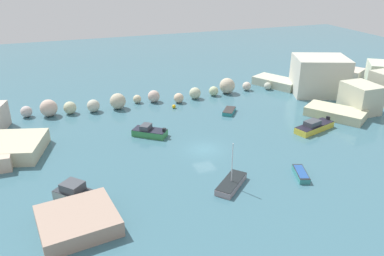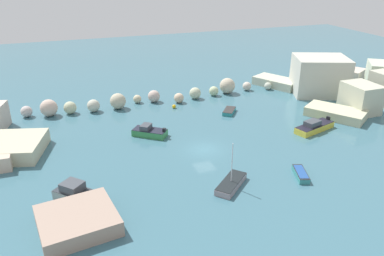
{
  "view_description": "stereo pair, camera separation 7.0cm",
  "coord_description": "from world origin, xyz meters",
  "px_view_note": "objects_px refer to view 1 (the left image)",
  "views": [
    {
      "loc": [
        -15.81,
        -39.6,
        21.76
      ],
      "look_at": [
        0.0,
        4.7,
        1.0
      ],
      "focal_mm": 35.68,
      "sensor_mm": 36.0,
      "label": 1
    },
    {
      "loc": [
        -15.74,
        -39.63,
        21.76
      ],
      "look_at": [
        0.0,
        4.7,
        1.0
      ],
      "focal_mm": 35.68,
      "sensor_mm": 36.0,
      "label": 2
    }
  ],
  "objects_px": {
    "moored_boat_3": "(301,174)",
    "stone_dock": "(78,221)",
    "moored_boat_5": "(149,132)",
    "moored_boat_1": "(78,194)",
    "moored_boat_2": "(229,111)",
    "channel_buoy": "(174,106)",
    "moored_boat_0": "(231,183)",
    "moored_boat_4": "(314,127)"
  },
  "relations": [
    {
      "from": "moored_boat_3",
      "to": "stone_dock",
      "type": "bearing_deg",
      "value": -68.9
    },
    {
      "from": "moored_boat_3",
      "to": "moored_boat_5",
      "type": "bearing_deg",
      "value": -121.54
    },
    {
      "from": "moored_boat_5",
      "to": "moored_boat_3",
      "type": "bearing_deg",
      "value": 166.67
    },
    {
      "from": "moored_boat_1",
      "to": "moored_boat_2",
      "type": "xyz_separation_m",
      "value": [
        23.83,
        16.47,
        -0.4
      ]
    },
    {
      "from": "channel_buoy",
      "to": "moored_boat_5",
      "type": "bearing_deg",
      "value": -125.0
    },
    {
      "from": "channel_buoy",
      "to": "moored_boat_2",
      "type": "height_order",
      "value": "channel_buoy"
    },
    {
      "from": "stone_dock",
      "to": "moored_boat_3",
      "type": "relative_size",
      "value": 1.83
    },
    {
      "from": "stone_dock",
      "to": "moored_boat_0",
      "type": "distance_m",
      "value": 15.68
    },
    {
      "from": "moored_boat_2",
      "to": "moored_boat_5",
      "type": "bearing_deg",
      "value": 143.08
    },
    {
      "from": "channel_buoy",
      "to": "moored_boat_1",
      "type": "relative_size",
      "value": 0.12
    },
    {
      "from": "channel_buoy",
      "to": "moored_boat_3",
      "type": "height_order",
      "value": "moored_boat_3"
    },
    {
      "from": "moored_boat_0",
      "to": "moored_boat_3",
      "type": "distance_m",
      "value": 8.08
    },
    {
      "from": "channel_buoy",
      "to": "moored_boat_4",
      "type": "distance_m",
      "value": 21.68
    },
    {
      "from": "moored_boat_3",
      "to": "moored_boat_5",
      "type": "xyz_separation_m",
      "value": [
        -13.09,
        15.93,
        0.24
      ]
    },
    {
      "from": "moored_boat_1",
      "to": "moored_boat_4",
      "type": "relative_size",
      "value": 0.79
    },
    {
      "from": "stone_dock",
      "to": "moored_boat_1",
      "type": "bearing_deg",
      "value": 85.03
    },
    {
      "from": "channel_buoy",
      "to": "moored_boat_5",
      "type": "distance_m",
      "value": 10.8
    },
    {
      "from": "stone_dock",
      "to": "moored_boat_1",
      "type": "distance_m",
      "value": 4.3
    },
    {
      "from": "moored_boat_1",
      "to": "moored_boat_4",
      "type": "bearing_deg",
      "value": -122.31
    },
    {
      "from": "stone_dock",
      "to": "channel_buoy",
      "type": "distance_m",
      "value": 30.61
    },
    {
      "from": "channel_buoy",
      "to": "moored_boat_2",
      "type": "xyz_separation_m",
      "value": [
        7.45,
        -4.87,
        -0.01
      ]
    },
    {
      "from": "moored_boat_2",
      "to": "moored_boat_1",
      "type": "bearing_deg",
      "value": 161.47
    },
    {
      "from": "moored_boat_2",
      "to": "moored_boat_4",
      "type": "height_order",
      "value": "moored_boat_4"
    },
    {
      "from": "moored_boat_2",
      "to": "moored_boat_3",
      "type": "xyz_separation_m",
      "value": [
        -0.56,
        -19.91,
        0.03
      ]
    },
    {
      "from": "moored_boat_1",
      "to": "moored_boat_3",
      "type": "height_order",
      "value": "moored_boat_1"
    },
    {
      "from": "moored_boat_1",
      "to": "moored_boat_0",
      "type": "bearing_deg",
      "value": -143.86
    },
    {
      "from": "stone_dock",
      "to": "moored_boat_5",
      "type": "xyz_separation_m",
      "value": [
        10.56,
        16.77,
        -0.17
      ]
    },
    {
      "from": "moored_boat_1",
      "to": "moored_boat_4",
      "type": "height_order",
      "value": "moored_boat_1"
    },
    {
      "from": "stone_dock",
      "to": "moored_boat_1",
      "type": "relative_size",
      "value": 1.25
    },
    {
      "from": "moored_boat_5",
      "to": "moored_boat_2",
      "type": "bearing_deg",
      "value": -126.48
    },
    {
      "from": "moored_boat_0",
      "to": "moored_boat_4",
      "type": "relative_size",
      "value": 0.76
    },
    {
      "from": "stone_dock",
      "to": "moored_boat_5",
      "type": "relative_size",
      "value": 1.37
    },
    {
      "from": "stone_dock",
      "to": "moored_boat_2",
      "type": "bearing_deg",
      "value": 40.61
    },
    {
      "from": "stone_dock",
      "to": "moored_boat_2",
      "type": "distance_m",
      "value": 31.89
    },
    {
      "from": "moored_boat_3",
      "to": "moored_boat_4",
      "type": "bearing_deg",
      "value": 157.19
    },
    {
      "from": "moored_boat_2",
      "to": "stone_dock",
      "type": "bearing_deg",
      "value": 167.44
    },
    {
      "from": "moored_boat_0",
      "to": "moored_boat_1",
      "type": "distance_m",
      "value": 15.47
    },
    {
      "from": "moored_boat_3",
      "to": "moored_boat_4",
      "type": "height_order",
      "value": "moored_boat_4"
    },
    {
      "from": "stone_dock",
      "to": "moored_boat_4",
      "type": "relative_size",
      "value": 0.99
    },
    {
      "from": "moored_boat_0",
      "to": "moored_boat_2",
      "type": "height_order",
      "value": "moored_boat_0"
    },
    {
      "from": "moored_boat_0",
      "to": "moored_boat_1",
      "type": "xyz_separation_m",
      "value": [
        -15.22,
        2.73,
        0.34
      ]
    },
    {
      "from": "moored_boat_3",
      "to": "moored_boat_5",
      "type": "distance_m",
      "value": 20.62
    }
  ]
}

